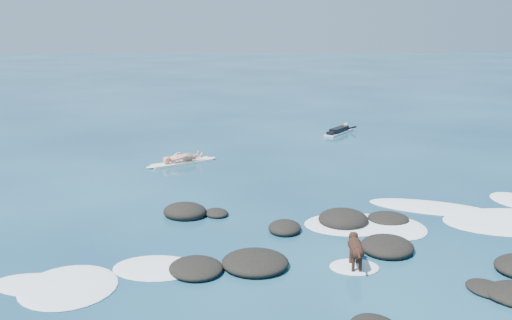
{
  "coord_description": "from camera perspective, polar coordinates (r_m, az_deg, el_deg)",
  "views": [
    {
      "loc": [
        -1.98,
        -13.85,
        5.32
      ],
      "look_at": [
        -1.86,
        4.0,
        0.9
      ],
      "focal_mm": 40.0,
      "sensor_mm": 36.0,
      "label": 1
    }
  ],
  "objects": [
    {
      "name": "ground",
      "position": [
        14.97,
        7.3,
        -7.03
      ],
      "size": [
        160.0,
        160.0,
        0.0
      ],
      "primitive_type": "plane",
      "color": "#0A2642",
      "rests_on": "ground"
    },
    {
      "name": "reef_rocks",
      "position": [
        13.9,
        12.14,
        -8.5
      ],
      "size": [
        10.84,
        7.55,
        0.49
      ],
      "color": "black",
      "rests_on": "ground"
    },
    {
      "name": "breaking_foam",
      "position": [
        14.82,
        12.5,
        -7.44
      ],
      "size": [
        14.47,
        8.23,
        0.12
      ],
      "color": "white",
      "rests_on": "ground"
    },
    {
      "name": "standing_surfer_rig",
      "position": [
        21.6,
        -7.45,
        1.3
      ],
      "size": [
        2.57,
        1.78,
        1.64
      ],
      "rotation": [
        0.0,
        0.0,
        0.57
      ],
      "color": "#FDEACA",
      "rests_on": "ground"
    },
    {
      "name": "paddling_surfer_rig",
      "position": [
        27.56,
        8.33,
        2.93
      ],
      "size": [
        1.72,
        2.15,
        0.41
      ],
      "rotation": [
        0.0,
        0.0,
        0.96
      ],
      "color": "silver",
      "rests_on": "ground"
    },
    {
      "name": "dog",
      "position": [
        12.73,
        9.93,
        -8.62
      ],
      "size": [
        0.31,
        1.16,
        0.74
      ],
      "rotation": [
        0.0,
        0.0,
        1.54
      ],
      "color": "black",
      "rests_on": "ground"
    }
  ]
}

